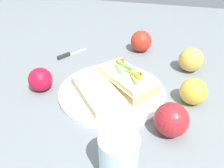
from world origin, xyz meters
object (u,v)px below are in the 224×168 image
(sandwich, at_px, (126,79))
(knife, at_px, (68,55))
(apple_4, at_px, (171,120))
(apple_2, at_px, (40,79))
(apple_3, at_px, (193,91))
(apple_0, at_px, (191,60))
(bread_slice_side, at_px, (97,92))
(apple_1, at_px, (141,41))
(plate, at_px, (112,91))
(drinking_glass, at_px, (119,156))

(sandwich, bearing_deg, knife, -170.20)
(apple_4, height_order, knife, apple_4)
(apple_2, distance_m, apple_3, 0.43)
(apple_0, bearing_deg, bread_slice_side, 132.86)
(sandwich, distance_m, apple_1, 0.26)
(bread_slice_side, xyz_separation_m, apple_1, (0.34, -0.07, 0.02))
(knife, bearing_deg, plate, -100.03)
(plate, xyz_separation_m, sandwich, (0.04, -0.03, 0.03))
(apple_3, bearing_deg, apple_0, 1.20)
(apple_0, height_order, knife, apple_0)
(plate, distance_m, apple_1, 0.30)
(plate, bearing_deg, knife, 50.06)
(plate, relative_size, sandwich, 1.47)
(plate, xyz_separation_m, drinking_glass, (-0.25, -0.08, 0.04))
(sandwich, relative_size, apple_3, 2.89)
(apple_0, xyz_separation_m, apple_1, (0.11, 0.18, 0.00))
(sandwich, distance_m, drinking_glass, 0.29)
(apple_4, relative_size, knife, 0.67)
(apple_2, height_order, apple_3, apple_3)
(apple_2, distance_m, knife, 0.22)
(apple_1, distance_m, apple_4, 0.43)
(apple_0, bearing_deg, plate, 131.66)
(plate, bearing_deg, apple_0, -48.34)
(knife, bearing_deg, apple_1, -35.98)
(sandwich, xyz_separation_m, bread_slice_side, (-0.07, 0.06, -0.01))
(bread_slice_side, xyz_separation_m, apple_3, (0.05, -0.25, 0.01))
(bread_slice_side, relative_size, apple_1, 2.24)
(bread_slice_side, distance_m, apple_1, 0.34)
(bread_slice_side, bearing_deg, apple_3, 59.79)
(apple_1, bearing_deg, apple_2, 144.25)
(apple_4, bearing_deg, drinking_glass, 146.04)
(sandwich, bearing_deg, bread_slice_side, -90.05)
(sandwich, bearing_deg, apple_3, 33.43)
(apple_1, bearing_deg, plate, 173.23)
(bread_slice_side, height_order, apple_0, apple_0)
(apple_4, distance_m, knife, 0.49)
(sandwich, xyz_separation_m, apple_4, (-0.15, -0.14, 0.01))
(apple_4, height_order, drinking_glass, drinking_glass)
(sandwich, relative_size, apple_4, 2.61)
(drinking_glass, relative_size, knife, 0.79)
(plate, xyz_separation_m, apple_1, (0.30, -0.04, 0.03))
(apple_3, bearing_deg, plate, 94.14)
(sandwich, xyz_separation_m, apple_1, (0.26, -0.00, 0.01))
(apple_2, bearing_deg, sandwich, -72.93)
(plate, relative_size, drinking_glass, 3.25)
(plate, distance_m, drinking_glass, 0.26)
(apple_1, relative_size, knife, 0.68)
(bread_slice_side, relative_size, drinking_glass, 1.92)
(apple_0, bearing_deg, apple_1, 59.46)
(apple_0, distance_m, apple_4, 0.31)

